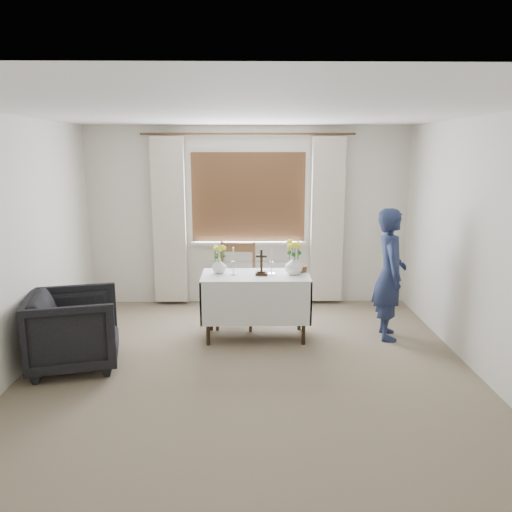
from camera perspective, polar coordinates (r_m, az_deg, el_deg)
The scene contains 12 objects.
ground at distance 4.99m, azimuth -0.75°, elevation -13.74°, with size 5.00×5.00×0.00m, color gray.
altar_table at distance 5.86m, azimuth -0.05°, elevation -5.75°, with size 1.24×0.64×0.76m, color white.
wooden_chair at distance 6.22m, azimuth -2.31°, elevation -3.40°, with size 0.48×0.48×1.03m, color #57321E, non-canonical shape.
armchair at distance 5.41m, azimuth -20.05°, elevation -7.91°, with size 0.84×0.86×0.78m, color black.
person at distance 5.96m, azimuth 15.05°, elevation -2.02°, with size 0.56×0.37×1.53m, color navy.
radiator at distance 7.16m, azimuth -0.85°, elevation -3.09°, with size 1.10×0.10×0.60m, color silver.
wooden_cross at distance 5.70m, azimuth 0.62°, elevation -0.74°, with size 0.14×0.10×0.30m, color black, non-canonical shape.
candlestick_left at distance 5.72m, azimuth -2.60°, elevation -0.58°, with size 0.09×0.09×0.32m, color silver, non-canonical shape.
candlestick_right at distance 5.74m, azimuth 1.80°, elevation -0.61°, with size 0.09×0.09×0.31m, color silver, non-canonical shape.
flower_vase_left at distance 5.82m, azimuth -4.21°, elevation -1.11°, with size 0.17×0.17×0.17m, color white.
flower_vase_right at distance 5.76m, azimuth 4.34°, elevation -1.06°, with size 0.21×0.21×0.21m, color white.
wicker_basket at distance 5.92m, azimuth 4.97°, elevation -1.42°, with size 0.18×0.18×0.07m, color brown.
Camera 1 is at (-0.01, -4.49, 2.17)m, focal length 35.00 mm.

